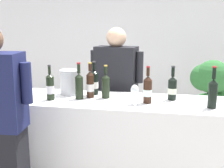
{
  "coord_description": "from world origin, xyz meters",
  "views": [
    {
      "loc": [
        0.5,
        -2.56,
        1.72
      ],
      "look_at": [
        0.02,
        0.0,
        1.15
      ],
      "focal_mm": 46.36,
      "sensor_mm": 36.0,
      "label": 1
    }
  ],
  "objects_px": {
    "wine_bottle_4": "(94,82)",
    "ice_bucket": "(70,82)",
    "wine_bottle_1": "(106,85)",
    "wine_glass": "(135,91)",
    "potted_shrub": "(211,93)",
    "wine_bottle_6": "(79,85)",
    "person_server": "(116,103)",
    "wine_bottle_3": "(172,88)",
    "wine_bottle_7": "(50,87)",
    "wine_bottle_0": "(90,84)",
    "wine_bottle_2": "(148,89)",
    "wine_bottle_5": "(213,92)"
  },
  "relations": [
    {
      "from": "wine_bottle_3",
      "to": "ice_bucket",
      "type": "relative_size",
      "value": 1.29
    },
    {
      "from": "wine_bottle_5",
      "to": "person_server",
      "type": "height_order",
      "value": "person_server"
    },
    {
      "from": "wine_bottle_7",
      "to": "person_server",
      "type": "height_order",
      "value": "person_server"
    },
    {
      "from": "wine_glass",
      "to": "person_server",
      "type": "relative_size",
      "value": 0.11
    },
    {
      "from": "wine_bottle_4",
      "to": "person_server",
      "type": "height_order",
      "value": "person_server"
    },
    {
      "from": "wine_glass",
      "to": "potted_shrub",
      "type": "relative_size",
      "value": 0.14
    },
    {
      "from": "wine_bottle_3",
      "to": "wine_bottle_5",
      "type": "distance_m",
      "value": 0.39
    },
    {
      "from": "wine_bottle_0",
      "to": "wine_bottle_3",
      "type": "height_order",
      "value": "wine_bottle_0"
    },
    {
      "from": "wine_bottle_2",
      "to": "wine_glass",
      "type": "distance_m",
      "value": 0.13
    },
    {
      "from": "wine_bottle_0",
      "to": "wine_bottle_2",
      "type": "distance_m",
      "value": 0.56
    },
    {
      "from": "wine_bottle_6",
      "to": "wine_glass",
      "type": "distance_m",
      "value": 0.54
    },
    {
      "from": "wine_bottle_7",
      "to": "person_server",
      "type": "distance_m",
      "value": 0.91
    },
    {
      "from": "wine_bottle_4",
      "to": "wine_bottle_5",
      "type": "relative_size",
      "value": 0.94
    },
    {
      "from": "wine_bottle_2",
      "to": "wine_bottle_3",
      "type": "distance_m",
      "value": 0.26
    },
    {
      "from": "wine_bottle_7",
      "to": "person_server",
      "type": "xyz_separation_m",
      "value": [
        0.5,
        0.69,
        -0.32
      ]
    },
    {
      "from": "wine_bottle_7",
      "to": "potted_shrub",
      "type": "distance_m",
      "value": 2.26
    },
    {
      "from": "potted_shrub",
      "to": "wine_bottle_3",
      "type": "bearing_deg",
      "value": -113.21
    },
    {
      "from": "wine_bottle_5",
      "to": "ice_bucket",
      "type": "distance_m",
      "value": 1.35
    },
    {
      "from": "wine_bottle_6",
      "to": "wine_bottle_2",
      "type": "bearing_deg",
      "value": -1.82
    },
    {
      "from": "wine_bottle_1",
      "to": "wine_bottle_5",
      "type": "bearing_deg",
      "value": -9.47
    },
    {
      "from": "wine_bottle_4",
      "to": "wine_bottle_6",
      "type": "bearing_deg",
      "value": -116.19
    },
    {
      "from": "wine_bottle_2",
      "to": "person_server",
      "type": "bearing_deg",
      "value": 121.83
    },
    {
      "from": "wine_bottle_3",
      "to": "potted_shrub",
      "type": "height_order",
      "value": "wine_bottle_3"
    },
    {
      "from": "wine_glass",
      "to": "potted_shrub",
      "type": "xyz_separation_m",
      "value": [
        0.88,
        1.5,
        -0.35
      ]
    },
    {
      "from": "wine_bottle_1",
      "to": "wine_bottle_6",
      "type": "height_order",
      "value": "wine_bottle_6"
    },
    {
      "from": "wine_bottle_3",
      "to": "wine_glass",
      "type": "xyz_separation_m",
      "value": [
        -0.33,
        -0.22,
        0.01
      ]
    },
    {
      "from": "potted_shrub",
      "to": "wine_bottle_4",
      "type": "bearing_deg",
      "value": -137.12
    },
    {
      "from": "wine_bottle_5",
      "to": "ice_bucket",
      "type": "height_order",
      "value": "wine_bottle_5"
    },
    {
      "from": "wine_bottle_1",
      "to": "potted_shrub",
      "type": "height_order",
      "value": "wine_bottle_1"
    },
    {
      "from": "wine_bottle_4",
      "to": "wine_bottle_1",
      "type": "bearing_deg",
      "value": -38.51
    },
    {
      "from": "wine_bottle_3",
      "to": "wine_bottle_6",
      "type": "relative_size",
      "value": 0.92
    },
    {
      "from": "wine_bottle_2",
      "to": "wine_bottle_4",
      "type": "xyz_separation_m",
      "value": [
        -0.54,
        0.22,
        0.0
      ]
    },
    {
      "from": "wine_bottle_5",
      "to": "wine_bottle_6",
      "type": "relative_size",
      "value": 1.03
    },
    {
      "from": "wine_bottle_6",
      "to": "wine_bottle_7",
      "type": "relative_size",
      "value": 1.05
    },
    {
      "from": "wine_bottle_3",
      "to": "wine_bottle_7",
      "type": "height_order",
      "value": "wine_bottle_7"
    },
    {
      "from": "wine_bottle_6",
      "to": "person_server",
      "type": "bearing_deg",
      "value": 67.88
    },
    {
      "from": "wine_bottle_1",
      "to": "wine_bottle_5",
      "type": "distance_m",
      "value": 0.96
    },
    {
      "from": "wine_bottle_6",
      "to": "wine_bottle_1",
      "type": "bearing_deg",
      "value": 19.17
    },
    {
      "from": "wine_bottle_0",
      "to": "wine_bottle_7",
      "type": "relative_size",
      "value": 1.03
    },
    {
      "from": "wine_bottle_0",
      "to": "wine_bottle_2",
      "type": "xyz_separation_m",
      "value": [
        0.55,
        -0.09,
        -0.0
      ]
    },
    {
      "from": "wine_bottle_2",
      "to": "ice_bucket",
      "type": "bearing_deg",
      "value": 166.84
    },
    {
      "from": "wine_bottle_1",
      "to": "ice_bucket",
      "type": "distance_m",
      "value": 0.39
    },
    {
      "from": "wine_bottle_3",
      "to": "wine_glass",
      "type": "relative_size",
      "value": 1.8
    },
    {
      "from": "wine_bottle_7",
      "to": "person_server",
      "type": "relative_size",
      "value": 0.2
    },
    {
      "from": "wine_bottle_4",
      "to": "ice_bucket",
      "type": "relative_size",
      "value": 1.34
    },
    {
      "from": "wine_bottle_4",
      "to": "ice_bucket",
      "type": "bearing_deg",
      "value": -172.5
    },
    {
      "from": "wine_bottle_7",
      "to": "ice_bucket",
      "type": "bearing_deg",
      "value": 65.51
    },
    {
      "from": "wine_bottle_0",
      "to": "wine_bottle_2",
      "type": "bearing_deg",
      "value": -9.4
    },
    {
      "from": "wine_bottle_2",
      "to": "wine_bottle_3",
      "type": "height_order",
      "value": "wine_bottle_2"
    },
    {
      "from": "wine_bottle_7",
      "to": "wine_bottle_6",
      "type": "bearing_deg",
      "value": 16.73
    }
  ]
}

